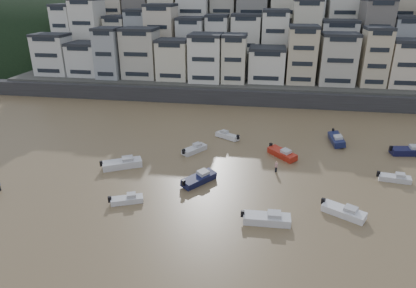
% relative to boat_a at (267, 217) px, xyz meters
% --- Properties ---
extents(sea_strip, '(340.00, 340.00, 0.00)m').
position_rel_boat_a_xyz_m(sea_strip, '(-122.57, 128.39, -0.82)').
color(sea_strip, '#4B616C').
rests_on(sea_strip, ground).
extents(harbor_wall, '(140.00, 3.00, 3.50)m').
position_rel_boat_a_xyz_m(harbor_wall, '(-2.57, 48.39, 0.92)').
color(harbor_wall, '#38383A').
rests_on(harbor_wall, ground).
extents(hillside, '(141.04, 66.00, 50.00)m').
position_rel_boat_a_xyz_m(hillside, '(2.17, 88.23, 12.18)').
color(hillside, '#4C4C47').
rests_on(hillside, ground).
extents(headland, '(216.00, 135.00, 53.33)m').
position_rel_boat_a_xyz_m(headland, '(-107.56, 118.38, -0.81)').
color(headland, black).
rests_on(headland, ground).
extents(boat_a, '(6.10, 2.12, 1.65)m').
position_rel_boat_a_xyz_m(boat_a, '(0.00, 0.00, 0.00)').
color(boat_a, silver).
rests_on(boat_a, ground).
extents(boat_b, '(5.78, 4.44, 1.53)m').
position_rel_boat_a_xyz_m(boat_b, '(9.22, 3.02, -0.06)').
color(boat_b, white).
rests_on(boat_b, ground).
extents(boat_c, '(5.20, 6.04, 1.65)m').
position_rel_boat_a_xyz_m(boat_c, '(-9.66, 8.42, -0.00)').
color(boat_c, '#12163A').
rests_on(boat_c, ground).
extents(boat_d, '(4.89, 2.20, 1.29)m').
position_rel_boat_a_xyz_m(boat_d, '(18.05, 13.38, -0.18)').
color(boat_d, silver).
rests_on(boat_d, ground).
extents(boat_e, '(5.40, 5.73, 1.62)m').
position_rel_boat_a_xyz_m(boat_e, '(2.27, 19.25, -0.02)').
color(boat_e, '#A92314').
rests_on(boat_e, ground).
extents(boat_f, '(4.35, 5.20, 1.41)m').
position_rel_boat_a_xyz_m(boat_f, '(-12.34, 18.93, -0.12)').
color(boat_f, silver).
rests_on(boat_f, ground).
extents(boat_g, '(6.68, 2.95, 1.76)m').
position_rel_boat_a_xyz_m(boat_g, '(23.18, 23.54, 0.05)').
color(boat_g, '#12143A').
rests_on(boat_g, ground).
extents(boat_h, '(5.18, 4.01, 1.38)m').
position_rel_boat_a_xyz_m(boat_h, '(-7.53, 26.06, -0.14)').
color(boat_h, silver).
rests_on(boat_h, ground).
extents(boat_i, '(2.54, 6.55, 1.75)m').
position_rel_boat_a_xyz_m(boat_i, '(12.02, 26.90, 0.05)').
color(boat_i, '#161C46').
rests_on(boat_i, ground).
extents(boat_j, '(4.73, 3.07, 1.23)m').
position_rel_boat_a_xyz_m(boat_j, '(-17.90, 1.75, -0.21)').
color(boat_j, silver).
rests_on(boat_j, ground).
extents(boat_k, '(6.78, 4.89, 1.78)m').
position_rel_boat_a_xyz_m(boat_k, '(-22.27, 11.44, 0.06)').
color(boat_k, silver).
rests_on(boat_k, ground).
extents(person_pink, '(0.44, 0.44, 1.74)m').
position_rel_boat_a_xyz_m(person_pink, '(1.22, 13.64, 0.04)').
color(person_pink, tan).
rests_on(person_pink, ground).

